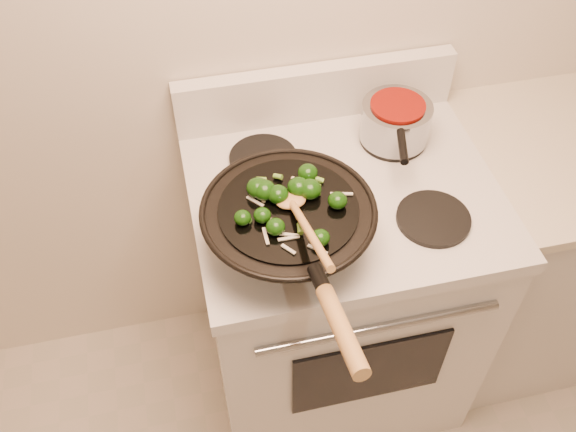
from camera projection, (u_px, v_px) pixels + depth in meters
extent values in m
cube|color=silver|center=(334.00, 297.00, 1.98)|extent=(0.76, 0.64, 0.88)
cube|color=silver|center=(344.00, 194.00, 1.64)|extent=(0.78, 0.66, 0.04)
cube|color=silver|center=(316.00, 92.00, 1.76)|extent=(0.78, 0.05, 0.16)
cylinder|color=#909498|center=(379.00, 328.00, 1.52)|extent=(0.60, 0.02, 0.02)
cube|color=black|center=(369.00, 373.00, 1.69)|extent=(0.42, 0.01, 0.28)
cylinder|color=black|center=(288.00, 244.00, 1.50)|extent=(0.18, 0.18, 0.01)
cylinder|color=black|center=(433.00, 219.00, 1.55)|extent=(0.18, 0.18, 0.01)
cylinder|color=black|center=(263.00, 158.00, 1.69)|extent=(0.18, 0.18, 0.01)
cylinder|color=black|center=(393.00, 138.00, 1.74)|extent=(0.18, 0.18, 0.01)
cube|color=silver|center=(558.00, 246.00, 2.12)|extent=(0.82, 0.60, 0.88)
torus|color=black|center=(288.00, 210.00, 1.41)|extent=(0.39, 0.39, 0.01)
cylinder|color=black|center=(288.00, 209.00, 1.41)|extent=(0.31, 0.31, 0.01)
cylinder|color=black|center=(319.00, 279.00, 1.24)|extent=(0.03, 0.07, 0.04)
cylinder|color=#B17F45|center=(342.00, 330.00, 1.14)|extent=(0.04, 0.21, 0.07)
ellipsoid|color=#103508|center=(275.00, 227.00, 1.35)|extent=(0.04, 0.04, 0.03)
cylinder|color=#4B8831|center=(281.00, 229.00, 1.36)|extent=(0.02, 0.02, 0.02)
ellipsoid|color=#103508|center=(308.00, 173.00, 1.45)|extent=(0.05, 0.05, 0.04)
ellipsoid|color=#103508|center=(337.00, 200.00, 1.39)|extent=(0.04, 0.04, 0.04)
ellipsoid|color=#103508|center=(310.00, 189.00, 1.41)|extent=(0.05, 0.05, 0.04)
cylinder|color=#4B8831|center=(316.00, 193.00, 1.43)|extent=(0.02, 0.02, 0.02)
ellipsoid|color=#103508|center=(264.00, 190.00, 1.41)|extent=(0.05, 0.05, 0.04)
ellipsoid|color=#103508|center=(258.00, 188.00, 1.42)|extent=(0.05, 0.05, 0.04)
ellipsoid|color=#103508|center=(243.00, 218.00, 1.36)|extent=(0.04, 0.04, 0.03)
cylinder|color=#4B8831|center=(248.00, 220.00, 1.37)|extent=(0.02, 0.02, 0.01)
ellipsoid|color=#103508|center=(262.00, 215.00, 1.37)|extent=(0.04, 0.04, 0.03)
ellipsoid|color=#103508|center=(278.00, 194.00, 1.40)|extent=(0.05, 0.05, 0.04)
ellipsoid|color=#103508|center=(299.00, 187.00, 1.42)|extent=(0.05, 0.05, 0.04)
cylinder|color=#4B8831|center=(305.00, 190.00, 1.43)|extent=(0.02, 0.02, 0.01)
ellipsoid|color=#103508|center=(320.00, 238.00, 1.33)|extent=(0.04, 0.04, 0.03)
cube|color=beige|center=(255.00, 201.00, 1.41)|extent=(0.04, 0.04, 0.00)
cube|color=beige|center=(266.00, 236.00, 1.35)|extent=(0.01, 0.05, 0.00)
cube|color=beige|center=(312.00, 191.00, 1.43)|extent=(0.04, 0.01, 0.00)
cube|color=beige|center=(342.00, 194.00, 1.43)|extent=(0.05, 0.02, 0.00)
cube|color=beige|center=(318.00, 249.00, 1.32)|extent=(0.04, 0.04, 0.00)
cube|color=beige|center=(288.00, 249.00, 1.32)|extent=(0.03, 0.03, 0.00)
cube|color=beige|center=(287.00, 234.00, 1.35)|extent=(0.05, 0.03, 0.00)
cube|color=beige|center=(289.00, 238.00, 1.34)|extent=(0.05, 0.01, 0.00)
cube|color=beige|center=(263.00, 218.00, 1.38)|extent=(0.04, 0.02, 0.00)
cylinder|color=#5E932F|center=(318.00, 179.00, 1.45)|extent=(0.03, 0.01, 0.02)
cylinder|color=#5E932F|center=(300.00, 229.00, 1.35)|extent=(0.02, 0.03, 0.01)
cylinder|color=#5E932F|center=(318.00, 190.00, 1.43)|extent=(0.02, 0.03, 0.01)
cylinder|color=#5E932F|center=(278.00, 177.00, 1.46)|extent=(0.02, 0.03, 0.02)
cylinder|color=#5E932F|center=(317.00, 241.00, 1.33)|extent=(0.03, 0.02, 0.02)
cylinder|color=#5E932F|center=(261.00, 180.00, 1.45)|extent=(0.02, 0.03, 0.02)
cylinder|color=#5E932F|center=(303.00, 177.00, 1.45)|extent=(0.03, 0.02, 0.02)
sphere|color=beige|center=(264.00, 201.00, 1.41)|extent=(0.01, 0.01, 0.01)
sphere|color=beige|center=(293.00, 178.00, 1.46)|extent=(0.01, 0.01, 0.01)
sphere|color=beige|center=(315.00, 191.00, 1.43)|extent=(0.01, 0.01, 0.01)
ellipsoid|color=#B17F45|center=(291.00, 200.00, 1.40)|extent=(0.07, 0.06, 0.02)
cylinder|color=#B17F45|center=(310.00, 233.00, 1.28)|extent=(0.03, 0.27, 0.12)
cylinder|color=#909498|center=(395.00, 121.00, 1.70)|extent=(0.19, 0.19, 0.10)
cylinder|color=#6E0B05|center=(398.00, 105.00, 1.66)|extent=(0.14, 0.14, 0.01)
cylinder|color=black|center=(403.00, 146.00, 1.57)|extent=(0.05, 0.12, 0.02)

